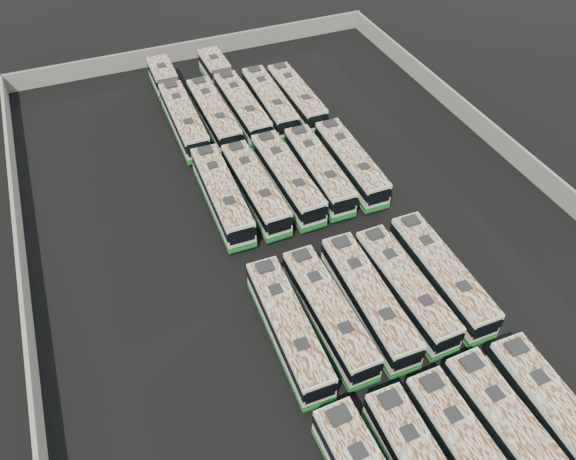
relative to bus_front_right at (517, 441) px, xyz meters
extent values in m
plane|color=black|center=(-3.55, 19.62, -1.65)|extent=(140.00, 140.00, 0.00)
cube|color=slate|center=(-3.55, 55.92, -0.55)|extent=(45.20, 0.30, 2.20)
cube|color=slate|center=(18.75, 19.62, -0.55)|extent=(0.30, 73.20, 2.20)
cube|color=slate|center=(-25.85, 19.62, -0.55)|extent=(0.30, 73.20, 2.20)
cube|color=black|center=(-9.24, 2.47, 1.43)|extent=(0.93, 0.93, 0.13)
cube|color=black|center=(-9.30, 4.76, 1.48)|extent=(1.26, 1.08, 0.25)
cylinder|color=black|center=(-8.25, 3.64, -1.17)|extent=(0.29, 0.96, 0.95)
cube|color=black|center=(-6.03, 2.37, 1.32)|extent=(0.88, 0.88, 0.13)
cube|color=black|center=(-6.01, 4.58, 1.36)|extent=(1.20, 1.02, 0.24)
cylinder|color=black|center=(-7.00, 3.48, -1.19)|extent=(0.26, 0.92, 0.92)
cylinder|color=black|center=(-5.04, 3.47, -1.19)|extent=(0.26, 0.92, 0.92)
cube|color=black|center=(-3.09, -0.10, 0.37)|extent=(2.47, 11.20, 0.85)
cube|color=beige|center=(-3.09, -0.10, 1.25)|extent=(2.36, 10.92, 0.06)
cube|color=black|center=(-3.11, 2.34, 1.35)|extent=(0.89, 0.89, 0.13)
cube|color=black|center=(-3.12, 4.57, 1.39)|extent=(1.21, 1.03, 0.24)
cylinder|color=black|center=(-4.11, 3.45, -1.18)|extent=(0.27, 0.93, 0.93)
cylinder|color=black|center=(-2.12, 3.46, -1.18)|extent=(0.27, 0.93, 0.93)
cube|color=silver|center=(0.00, 0.00, -0.02)|extent=(2.65, 11.39, 2.60)
cube|color=#167429|center=(0.00, 0.00, -0.97)|extent=(2.70, 11.44, 0.40)
cube|color=black|center=(0.00, 0.00, 0.41)|extent=(2.71, 11.45, 0.87)
cube|color=beige|center=(0.00, 0.00, 1.31)|extent=(2.60, 11.16, 0.07)
cube|color=black|center=(-0.06, 2.49, 1.40)|extent=(0.92, 0.92, 0.13)
cube|color=black|center=(-0.12, 4.76, 1.45)|extent=(1.25, 1.07, 0.25)
cylinder|color=black|center=(-1.10, 3.60, -1.17)|extent=(0.29, 0.95, 0.94)
cylinder|color=black|center=(0.92, 3.65, -1.17)|extent=(0.29, 0.95, 0.94)
cube|color=silver|center=(3.10, -0.14, -0.01)|extent=(2.61, 11.42, 2.61)
cube|color=#167429|center=(3.10, -0.14, -0.96)|extent=(2.66, 11.47, 0.40)
cube|color=black|center=(3.10, -0.14, 0.42)|extent=(2.67, 11.48, 0.87)
cube|color=beige|center=(3.10, -0.14, 1.32)|extent=(2.56, 11.19, 0.07)
cube|color=black|center=(3.15, 2.36, 1.41)|extent=(0.92, 0.92, 0.13)
cube|color=black|center=(3.20, 4.63, 1.46)|extent=(1.25, 1.07, 0.25)
cylinder|color=black|center=(2.16, 3.52, -1.17)|extent=(0.29, 0.95, 0.95)
cylinder|color=black|center=(4.19, 3.47, -1.17)|extent=(0.29, 0.95, 0.95)
cube|color=silver|center=(-9.21, 12.58, -0.06)|extent=(2.58, 11.12, 2.54)
cube|color=#167429|center=(-9.21, 12.58, -0.98)|extent=(2.63, 11.17, 0.39)
cube|color=black|center=(-9.21, 12.58, 0.36)|extent=(2.64, 11.18, 0.85)
cube|color=black|center=(-9.35, 7.03, 0.24)|extent=(2.03, 0.11, 1.34)
cube|color=#167429|center=(-9.35, 7.03, -1.17)|extent=(2.31, 0.16, 0.26)
cube|color=beige|center=(-9.21, 12.58, 1.24)|extent=(2.53, 10.90, 0.06)
cube|color=black|center=(-9.27, 10.15, 1.33)|extent=(0.90, 0.90, 0.13)
cube|color=black|center=(-9.15, 15.02, 1.33)|extent=(0.90, 0.90, 0.13)
cube|color=black|center=(-9.10, 17.23, 1.38)|extent=(1.22, 1.04, 0.24)
cylinder|color=black|center=(-10.29, 9.07, -1.19)|extent=(0.28, 0.93, 0.92)
cylinder|color=black|center=(-8.32, 9.02, -1.19)|extent=(0.28, 0.93, 0.92)
cylinder|color=black|center=(-10.11, 16.15, -1.19)|extent=(0.28, 0.93, 0.92)
cylinder|color=black|center=(-8.14, 16.10, -1.19)|extent=(0.28, 0.93, 0.92)
cube|color=silver|center=(-6.11, 12.66, -0.07)|extent=(2.42, 11.01, 2.52)
cube|color=#167429|center=(-6.11, 12.66, -0.99)|extent=(2.47, 11.06, 0.38)
cube|color=black|center=(-6.11, 12.66, 0.35)|extent=(2.48, 11.07, 0.84)
cube|color=black|center=(-6.04, 7.15, 0.23)|extent=(2.01, 0.08, 1.33)
cube|color=#167429|center=(-6.04, 7.15, -1.17)|extent=(2.29, 0.13, 0.26)
cube|color=beige|center=(-6.11, 12.66, 1.22)|extent=(2.37, 10.79, 0.06)
cube|color=black|center=(-6.08, 10.24, 1.31)|extent=(0.88, 0.88, 0.13)
cube|color=black|center=(-6.14, 15.07, 1.31)|extent=(0.88, 0.88, 0.13)
cube|color=black|center=(-6.16, 17.27, 1.36)|extent=(1.20, 1.02, 0.24)
cylinder|color=black|center=(-7.05, 9.13, -1.19)|extent=(0.27, 0.92, 0.92)
cylinder|color=black|center=(-5.09, 9.15, -1.19)|extent=(0.27, 0.92, 0.92)
cylinder|color=black|center=(-7.13, 16.16, -1.19)|extent=(0.27, 0.92, 0.92)
cylinder|color=black|center=(-5.17, 16.18, -1.19)|extent=(0.27, 0.92, 0.92)
cube|color=silver|center=(-2.97, 12.60, -0.03)|extent=(2.57, 11.29, 2.58)
cube|color=#167429|center=(-2.97, 12.60, -0.97)|extent=(2.62, 11.34, 0.39)
cube|color=black|center=(-2.97, 12.60, 0.40)|extent=(2.63, 11.35, 0.86)
cube|color=black|center=(-3.09, 6.96, 0.27)|extent=(2.06, 0.10, 1.36)
cube|color=#167429|center=(-3.09, 6.96, -1.16)|extent=(2.34, 0.15, 0.26)
cube|color=beige|center=(-2.97, 12.60, 1.29)|extent=(2.52, 11.06, 0.07)
cube|color=black|center=(-3.02, 10.13, 1.38)|extent=(0.91, 0.91, 0.13)
cube|color=black|center=(-2.92, 15.07, 1.38)|extent=(0.91, 0.91, 0.13)
cube|color=black|center=(-2.88, 17.32, 1.43)|extent=(1.24, 1.06, 0.24)
cylinder|color=black|center=(-4.05, 9.02, -1.18)|extent=(0.28, 0.94, 0.94)
cylinder|color=black|center=(-2.05, 8.98, -1.18)|extent=(0.28, 0.94, 0.94)
cylinder|color=black|center=(-3.90, 16.22, -1.18)|extent=(0.28, 0.94, 0.94)
cylinder|color=black|center=(-1.90, 16.18, -1.18)|extent=(0.28, 0.94, 0.94)
cube|color=silver|center=(0.03, 12.58, -0.08)|extent=(2.47, 10.95, 2.50)
cube|color=#167429|center=(0.03, 12.58, -0.99)|extent=(2.52, 11.00, 0.38)
cube|color=black|center=(0.03, 12.58, 0.34)|extent=(2.53, 11.01, 0.84)
cube|color=black|center=(0.12, 7.10, 0.22)|extent=(2.00, 0.10, 1.32)
cube|color=#167429|center=(0.12, 7.10, -1.17)|extent=(2.28, 0.14, 0.25)
cube|color=beige|center=(0.03, 12.58, 1.20)|extent=(2.42, 10.73, 0.06)
cube|color=black|center=(0.07, 10.18, 1.29)|extent=(0.88, 0.88, 0.13)
cube|color=black|center=(-0.02, 14.98, 1.29)|extent=(0.88, 0.88, 0.13)
cube|color=black|center=(-0.06, 17.16, 1.34)|extent=(1.20, 1.02, 0.24)
cylinder|color=black|center=(-0.88, 9.07, -1.19)|extent=(0.27, 0.91, 0.91)
cylinder|color=black|center=(1.06, 9.10, -1.19)|extent=(0.27, 0.91, 0.91)
cylinder|color=black|center=(-1.01, 16.05, -1.19)|extent=(0.27, 0.91, 0.91)
cylinder|color=black|center=(0.94, 16.09, -1.19)|extent=(0.27, 0.91, 0.91)
cube|color=silver|center=(3.19, 12.65, -0.04)|extent=(2.44, 11.20, 2.56)
cube|color=#167429|center=(3.19, 12.65, -0.98)|extent=(2.49, 11.25, 0.39)
cube|color=black|center=(3.19, 12.65, 0.38)|extent=(2.50, 11.26, 0.86)
cube|color=black|center=(3.14, 7.04, 0.26)|extent=(2.05, 0.08, 1.35)
cube|color=#167429|center=(3.14, 7.04, -1.16)|extent=(2.33, 0.12, 0.26)
cube|color=beige|center=(3.19, 12.65, 1.27)|extent=(2.39, 10.98, 0.07)
cube|color=black|center=(3.17, 10.19, 1.36)|extent=(0.89, 0.89, 0.13)
cube|color=black|center=(3.22, 15.11, 1.36)|extent=(0.89, 0.89, 0.13)
cube|color=black|center=(3.24, 17.35, 1.41)|extent=(1.22, 1.04, 0.24)
cylinder|color=black|center=(2.16, 9.08, -1.18)|extent=(0.27, 0.93, 0.93)
cylinder|color=black|center=(4.16, 9.06, -1.18)|extent=(0.27, 0.93, 0.93)
cylinder|color=black|center=(2.23, 16.24, -1.18)|extent=(0.27, 0.93, 0.93)
cylinder|color=black|center=(4.23, 16.22, -1.18)|extent=(0.27, 0.93, 0.93)
cube|color=silver|center=(-9.17, 27.63, 0.00)|extent=(2.65, 11.48, 2.62)
cube|color=#167429|center=(-9.17, 27.63, -0.96)|extent=(2.71, 11.53, 0.40)
cube|color=black|center=(-9.17, 27.63, 0.43)|extent=(2.72, 11.54, 0.88)
cube|color=black|center=(-9.30, 21.90, 0.31)|extent=(2.10, 0.11, 1.38)
cube|color=#167429|center=(-9.30, 21.90, -1.15)|extent=(2.38, 0.16, 0.27)
cube|color=beige|center=(-9.17, 27.63, 1.33)|extent=(2.60, 11.25, 0.07)
cube|color=black|center=(-9.23, 25.12, 1.43)|extent=(0.93, 0.93, 0.13)
cube|color=black|center=(-9.11, 30.14, 1.43)|extent=(0.93, 0.93, 0.13)
cube|color=black|center=(-9.05, 32.43, 1.48)|extent=(1.26, 1.08, 0.25)
cylinder|color=black|center=(-10.27, 24.00, -1.17)|extent=(0.29, 0.96, 0.95)
cylinder|color=black|center=(-8.24, 23.95, -1.17)|extent=(0.29, 0.96, 0.95)
cylinder|color=black|center=(-10.10, 31.31, -1.17)|extent=(0.29, 0.96, 0.95)
cylinder|color=black|center=(-8.06, 31.26, -1.17)|extent=(0.29, 0.96, 0.95)
cube|color=silver|center=(-6.18, 27.44, -0.06)|extent=(2.48, 11.10, 2.54)
cube|color=#167429|center=(-6.18, 27.44, -0.98)|extent=(2.53, 11.15, 0.39)
cube|color=black|center=(-6.18, 27.44, 0.36)|extent=(2.54, 11.16, 0.85)
cube|color=black|center=(-6.10, 21.89, 0.24)|extent=(2.03, 0.09, 1.34)
cube|color=#167429|center=(-6.10, 21.89, -1.17)|extent=(2.31, 0.14, 0.26)
cube|color=beige|center=(-6.18, 27.44, 1.24)|extent=(2.43, 10.88, 0.06)
cube|color=black|center=(-6.15, 25.01, 1.33)|extent=(0.89, 0.89, 0.13)
cube|color=black|center=(-6.22, 29.87, 1.33)|extent=(0.89, 0.89, 0.13)
cube|color=black|center=(-6.26, 32.09, 1.38)|extent=(1.21, 1.03, 0.24)
cylinder|color=black|center=(-7.12, 23.88, -1.19)|extent=(0.27, 0.93, 0.92)
cylinder|color=black|center=(-5.14, 23.91, -1.19)|extent=(0.27, 0.93, 0.92)
cylinder|color=black|center=(-7.23, 30.97, -1.19)|extent=(0.27, 0.93, 0.92)
cylinder|color=black|center=(-5.25, 31.00, -1.19)|extent=(0.27, 0.93, 0.92)
cube|color=silver|center=(-3.08, 27.59, -0.01)|extent=(2.58, 11.45, 2.61)
cube|color=#167429|center=(-3.08, 27.59, -0.96)|extent=(2.63, 11.50, 0.40)
cube|color=black|center=(-3.08, 27.59, 0.43)|extent=(2.64, 11.51, 0.87)
cube|color=black|center=(-2.98, 21.87, 0.30)|extent=(2.09, 0.10, 1.38)
cube|color=#167429|center=(-2.98, 21.87, -1.15)|extent=(2.38, 0.14, 0.27)
cube|color=beige|center=(-3.08, 27.59, 1.33)|extent=(2.53, 11.22, 0.07)
cube|color=black|center=(-3.04, 25.09, 1.42)|extent=(0.92, 0.92, 0.13)
cube|color=black|center=(-3.13, 30.10, 1.42)|extent=(0.92, 0.92, 0.13)
cube|color=black|center=(-3.17, 32.38, 1.47)|extent=(1.25, 1.07, 0.25)
cylinder|color=black|center=(-4.03, 23.93, -1.17)|extent=(0.28, 0.96, 0.95)
cylinder|color=black|center=(-2.00, 23.96, -1.17)|extent=(0.28, 0.96, 0.95)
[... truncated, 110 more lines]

